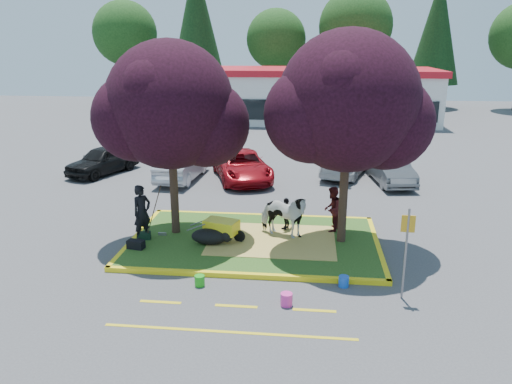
# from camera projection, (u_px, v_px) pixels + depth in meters

# --- Properties ---
(ground) EXTENTS (90.00, 90.00, 0.00)m
(ground) POSITION_uv_depth(u_px,v_px,m) (254.00, 243.00, 16.82)
(ground) COLOR #424244
(ground) RESTS_ON ground
(median_island) EXTENTS (8.00, 5.00, 0.15)m
(median_island) POSITION_uv_depth(u_px,v_px,m) (254.00, 241.00, 16.80)
(median_island) COLOR #244917
(median_island) RESTS_ON ground
(curb_near) EXTENTS (8.30, 0.16, 0.15)m
(curb_near) POSITION_uv_depth(u_px,v_px,m) (244.00, 276.00, 14.34)
(curb_near) COLOR yellow
(curb_near) RESTS_ON ground
(curb_far) EXTENTS (8.30, 0.16, 0.15)m
(curb_far) POSITION_uv_depth(u_px,v_px,m) (262.00, 216.00, 19.25)
(curb_far) COLOR yellow
(curb_far) RESTS_ON ground
(curb_left) EXTENTS (0.16, 5.30, 0.15)m
(curb_left) POSITION_uv_depth(u_px,v_px,m) (137.00, 237.00, 17.22)
(curb_left) COLOR yellow
(curb_left) RESTS_ON ground
(curb_right) EXTENTS (0.16, 5.30, 0.15)m
(curb_right) POSITION_uv_depth(u_px,v_px,m) (378.00, 246.00, 16.38)
(curb_right) COLOR yellow
(curb_right) RESTS_ON ground
(straw_bedding) EXTENTS (4.20, 3.00, 0.01)m
(straw_bedding) POSITION_uv_depth(u_px,v_px,m) (272.00, 240.00, 16.71)
(straw_bedding) COLOR #DBC75A
(straw_bedding) RESTS_ON median_island
(tree_purple_left) EXTENTS (5.06, 4.20, 6.51)m
(tree_purple_left) POSITION_uv_depth(u_px,v_px,m) (171.00, 111.00, 16.21)
(tree_purple_left) COLOR black
(tree_purple_left) RESTS_ON median_island
(tree_purple_right) EXTENTS (5.30, 4.40, 6.82)m
(tree_purple_right) POSITION_uv_depth(u_px,v_px,m) (349.00, 108.00, 15.38)
(tree_purple_right) COLOR black
(tree_purple_right) RESTS_ON median_island
(fire_lane_stripe_a) EXTENTS (1.10, 0.12, 0.01)m
(fire_lane_stripe_a) POSITION_uv_depth(u_px,v_px,m) (161.00, 302.00, 13.02)
(fire_lane_stripe_a) COLOR yellow
(fire_lane_stripe_a) RESTS_ON ground
(fire_lane_stripe_b) EXTENTS (1.10, 0.12, 0.01)m
(fire_lane_stripe_b) POSITION_uv_depth(u_px,v_px,m) (236.00, 306.00, 12.82)
(fire_lane_stripe_b) COLOR yellow
(fire_lane_stripe_b) RESTS_ON ground
(fire_lane_stripe_c) EXTENTS (1.10, 0.12, 0.01)m
(fire_lane_stripe_c) POSITION_uv_depth(u_px,v_px,m) (314.00, 310.00, 12.61)
(fire_lane_stripe_c) COLOR yellow
(fire_lane_stripe_c) RESTS_ON ground
(fire_lane_long) EXTENTS (6.00, 0.10, 0.01)m
(fire_lane_long) POSITION_uv_depth(u_px,v_px,m) (229.00, 332.00, 11.68)
(fire_lane_long) COLOR yellow
(fire_lane_long) RESTS_ON ground
(retail_building) EXTENTS (20.40, 8.40, 4.40)m
(retail_building) POSITION_uv_depth(u_px,v_px,m) (314.00, 94.00, 42.61)
(retail_building) COLOR silver
(retail_building) RESTS_ON ground
(treeline) EXTENTS (46.58, 7.80, 14.63)m
(treeline) POSITION_uv_depth(u_px,v_px,m) (307.00, 30.00, 50.27)
(treeline) COLOR black
(treeline) RESTS_ON ground
(cow) EXTENTS (2.00, 1.45, 1.54)m
(cow) POSITION_uv_depth(u_px,v_px,m) (283.00, 215.00, 16.79)
(cow) COLOR silver
(cow) RESTS_ON median_island
(calf) EXTENTS (1.37, 1.08, 0.52)m
(calf) POSITION_uv_depth(u_px,v_px,m) (210.00, 236.00, 16.33)
(calf) COLOR black
(calf) RESTS_ON median_island
(handler) EXTENTS (0.76, 0.82, 1.89)m
(handler) POSITION_uv_depth(u_px,v_px,m) (142.00, 213.00, 16.51)
(handler) COLOR black
(handler) RESTS_ON median_island
(visitor_a) EXTENTS (0.79, 0.91, 1.59)m
(visitor_a) POSITION_uv_depth(u_px,v_px,m) (332.00, 209.00, 17.33)
(visitor_a) COLOR #461415
(visitor_a) RESTS_ON median_island
(visitor_b) EXTENTS (0.55, 0.74, 1.17)m
(visitor_b) POSITION_uv_depth(u_px,v_px,m) (286.00, 214.00, 17.52)
(visitor_b) COLOR black
(visitor_b) RESTS_ON median_island
(wheelbarrow) EXTENTS (1.94, 0.94, 0.74)m
(wheelbarrow) POSITION_uv_depth(u_px,v_px,m) (222.00, 227.00, 16.49)
(wheelbarrow) COLOR black
(wheelbarrow) RESTS_ON median_island
(gear_bag_dark) EXTENTS (0.58, 0.39, 0.27)m
(gear_bag_dark) POSITION_uv_depth(u_px,v_px,m) (136.00, 244.00, 16.01)
(gear_bag_dark) COLOR black
(gear_bag_dark) RESTS_ON median_island
(gear_bag_green) EXTENTS (0.49, 0.37, 0.24)m
(gear_bag_green) POSITION_uv_depth(u_px,v_px,m) (144.00, 236.00, 16.78)
(gear_bag_green) COLOR black
(gear_bag_green) RESTS_ON median_island
(sign_post) EXTENTS (0.35, 0.06, 2.50)m
(sign_post) POSITION_uv_depth(u_px,v_px,m) (406.00, 244.00, 12.79)
(sign_post) COLOR slate
(sign_post) RESTS_ON ground
(bucket_green) EXTENTS (0.34, 0.34, 0.31)m
(bucket_green) POSITION_uv_depth(u_px,v_px,m) (200.00, 281.00, 13.86)
(bucket_green) COLOR green
(bucket_green) RESTS_ON ground
(bucket_pink) EXTENTS (0.42, 0.42, 0.34)m
(bucket_pink) POSITION_uv_depth(u_px,v_px,m) (286.00, 299.00, 12.82)
(bucket_pink) COLOR #EB349E
(bucket_pink) RESTS_ON ground
(bucket_blue) EXTENTS (0.36, 0.36, 0.31)m
(bucket_blue) POSITION_uv_depth(u_px,v_px,m) (344.00, 281.00, 13.82)
(bucket_blue) COLOR blue
(bucket_blue) RESTS_ON ground
(car_black) EXTENTS (3.15, 4.51, 1.42)m
(car_black) POSITION_uv_depth(u_px,v_px,m) (103.00, 160.00, 25.61)
(car_black) COLOR black
(car_black) RESTS_ON ground
(car_silver) EXTENTS (1.84, 4.49, 1.45)m
(car_silver) POSITION_uv_depth(u_px,v_px,m) (182.00, 165.00, 24.48)
(car_silver) COLOR #A9AAB1
(car_silver) RESTS_ON ground
(car_red) EXTENTS (3.86, 5.58, 1.42)m
(car_red) POSITION_uv_depth(u_px,v_px,m) (242.00, 166.00, 24.46)
(car_red) COLOR maroon
(car_red) RESTS_ON ground
(car_white) EXTENTS (3.06, 4.74, 1.28)m
(car_white) POSITION_uv_depth(u_px,v_px,m) (345.00, 163.00, 25.29)
(car_white) COLOR silver
(car_white) RESTS_ON ground
(car_grey) EXTENTS (2.09, 4.41, 1.40)m
(car_grey) POSITION_uv_depth(u_px,v_px,m) (390.00, 168.00, 23.93)
(car_grey) COLOR #505357
(car_grey) RESTS_ON ground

